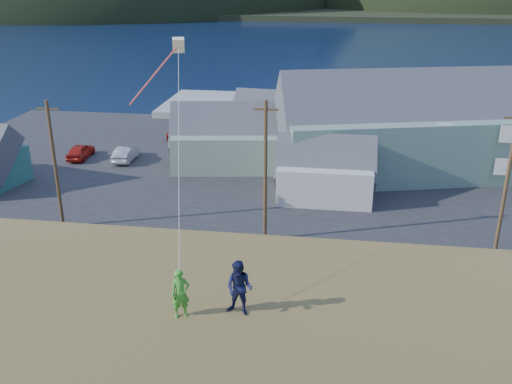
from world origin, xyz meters
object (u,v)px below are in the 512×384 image
kite_flyer_green (180,294)px  kite_flyer_navy (239,288)px  shed_palegreen_near (225,139)px  lodge (458,125)px  shed_white (325,170)px  wharf (263,106)px  shed_palegreen_far (279,118)px

kite_flyer_green → kite_flyer_navy: size_ratio=0.88×
kite_flyer_green → kite_flyer_navy: bearing=-14.2°
shed_palegreen_near → kite_flyer_green: (5.55, -35.09, 5.28)m
lodge → shed_white: bearing=-158.6°
lodge → shed_white: size_ratio=4.24×
wharf → shed_palegreen_near: shed_palegreen_near is taller
wharf → shed_palegreen_far: 14.72m
lodge → kite_flyer_green: (-15.37, -36.79, 3.65)m
wharf → kite_flyer_navy: size_ratio=14.13×
shed_palegreen_far → wharf: bearing=109.5°
wharf → shed_white: (8.94, -30.15, 1.97)m
shed_white → shed_palegreen_far: 16.90m
wharf → lodge: 30.09m
shed_white → kite_flyer_green: bearing=-97.9°
wharf → lodge: lodge is taller
shed_palegreen_near → shed_palegreen_far: shed_palegreen_near is taller
shed_palegreen_near → shed_palegreen_far: bearing=58.1°
shed_palegreen_near → kite_flyer_navy: bearing=-86.6°
wharf → shed_white: size_ratio=3.30×
wharf → kite_flyer_green: kite_flyer_green is taller
shed_white → kite_flyer_navy: kite_flyer_navy is taller
lodge → shed_palegreen_near: bearing=169.8°
wharf → shed_palegreen_far: bearing=-76.1°
kite_flyer_green → lodge: bearing=40.5°
lodge → kite_flyer_green: 40.04m
kite_flyer_green → shed_palegreen_far: bearing=65.2°
kite_flyer_green → kite_flyer_navy: 1.85m
wharf → shed_palegreen_near: 23.56m
shed_palegreen_near → wharf: bearing=80.2°
shed_palegreen_far → kite_flyer_green: kite_flyer_green is taller
lodge → kite_flyer_green: lodge is taller
kite_flyer_navy → shed_white: bearing=98.0°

